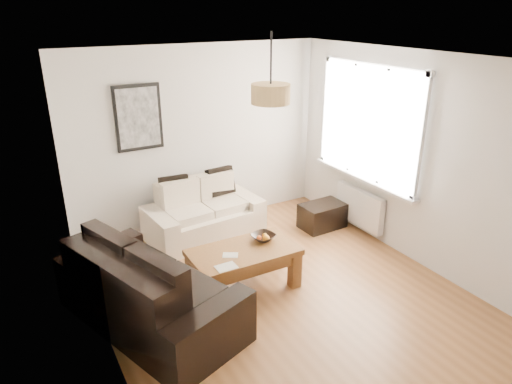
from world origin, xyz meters
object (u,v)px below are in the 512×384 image
loveseat_cream (204,210)px  ottoman (322,216)px  sofa_leather (149,285)px  coffee_table (244,269)px

loveseat_cream → ottoman: loveseat_cream is taller
loveseat_cream → ottoman: (1.62, -0.61, -0.21)m
loveseat_cream → sofa_leather: bearing=-134.5°
coffee_table → ottoman: (1.76, 0.83, -0.07)m
sofa_leather → coffee_table: 1.14m
sofa_leather → loveseat_cream: bearing=-58.9°
loveseat_cream → coffee_table: 1.45m
coffee_table → ottoman: size_ratio=1.90×
loveseat_cream → sofa_leather: sofa_leather is taller
sofa_leather → coffee_table: size_ratio=1.66×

